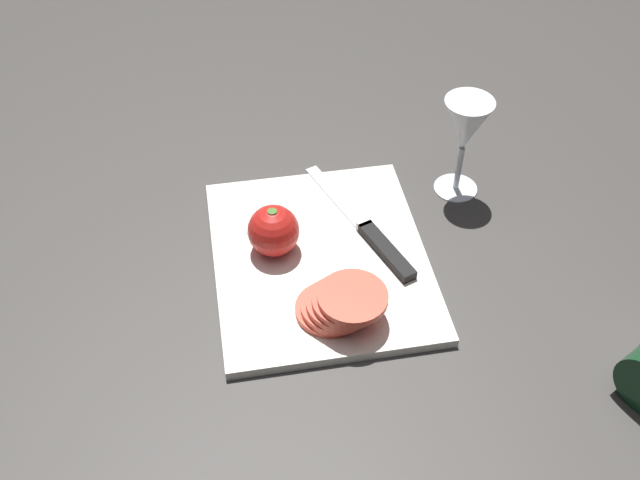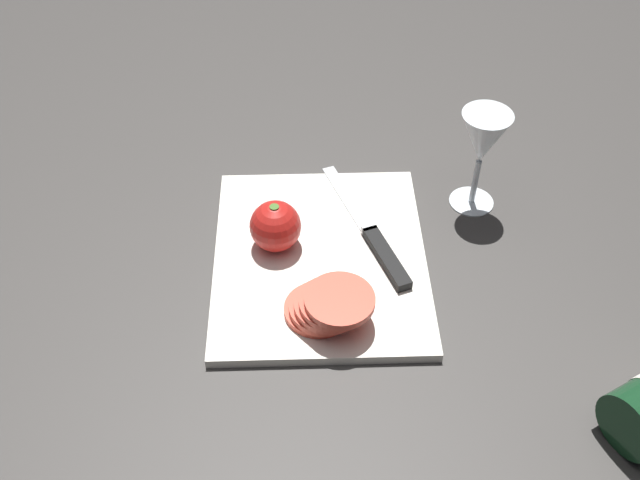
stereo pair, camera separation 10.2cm
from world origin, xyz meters
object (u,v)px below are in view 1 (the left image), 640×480
Objects in this scene: knife at (378,241)px; tomato_slice_stack_near at (341,303)px; whole_tomato at (274,232)px; wine_glass at (465,129)px.

tomato_slice_stack_near reaches higher than knife.
tomato_slice_stack_near is at bearing 27.80° from whole_tomato.
knife is at bearing 147.01° from tomato_slice_stack_near.
whole_tomato is at bearing 64.96° from knife.
knife is at bearing 84.78° from whole_tomato.
whole_tomato is 0.15m from tomato_slice_stack_near.
tomato_slice_stack_near is at bearing -44.81° from wine_glass.
wine_glass is 0.33m from tomato_slice_stack_near.
knife is (0.01, 0.14, -0.03)m from whole_tomato.
whole_tomato is at bearing -71.59° from wine_glass.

